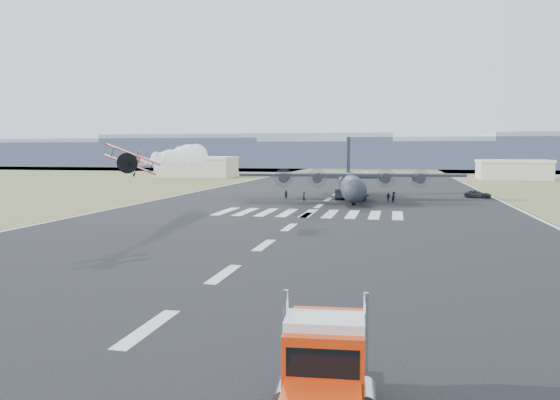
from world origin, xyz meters
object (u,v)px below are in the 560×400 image
(crew_b, at_px, (394,197))
(crew_h, at_px, (356,199))
(crew_d, at_px, (388,197))
(crew_a, at_px, (304,197))
(crew_f, at_px, (365,196))
(semi_truck, at_px, (324,372))
(crew_g, at_px, (286,195))
(hangar_right, at_px, (513,169))
(transport_aircraft, at_px, (350,183))
(hangar_left, at_px, (197,167))
(crew_e, at_px, (355,198))
(support_vehicle, at_px, (478,194))
(aerobatic_biplane, at_px, (131,161))
(crew_c, at_px, (355,196))

(crew_b, bearing_deg, crew_h, 172.57)
(crew_b, xyz_separation_m, crew_d, (-0.95, 0.13, -0.09))
(crew_a, relative_size, crew_f, 0.96)
(semi_truck, relative_size, crew_g, 4.91)
(hangar_right, bearing_deg, crew_h, -115.09)
(semi_truck, xyz_separation_m, crew_b, (1.85, 76.50, -0.83))
(transport_aircraft, distance_m, crew_b, 9.50)
(semi_truck, bearing_deg, crew_g, 97.75)
(crew_b, relative_size, crew_g, 1.11)
(hangar_left, xyz_separation_m, crew_e, (57.01, -77.90, -2.60))
(support_vehicle, height_order, crew_d, crew_d)
(aerobatic_biplane, bearing_deg, hangar_left, 99.06)
(hangar_right, xyz_separation_m, crew_g, (-53.47, -78.86, -2.21))
(crew_e, bearing_deg, crew_a, -5.50)
(crew_b, height_order, crew_c, crew_c)
(crew_d, distance_m, crew_e, 5.86)
(hangar_left, bearing_deg, transport_aircraft, -51.85)
(crew_b, bearing_deg, support_vehicle, -11.27)
(crew_d, bearing_deg, crew_e, 174.31)
(crew_b, xyz_separation_m, crew_h, (-5.95, -5.50, 0.02))
(semi_truck, relative_size, crew_f, 4.18)
(transport_aircraft, bearing_deg, hangar_left, 121.00)
(crew_b, bearing_deg, hangar_right, 16.74)
(semi_truck, distance_m, crew_h, 71.12)
(crew_d, bearing_deg, aerobatic_biplane, -147.24)
(transport_aircraft, height_order, crew_d, transport_aircraft)
(crew_b, distance_m, crew_e, 6.72)
(hangar_right, bearing_deg, aerobatic_biplane, -116.36)
(support_vehicle, height_order, crew_c, crew_c)
(hangar_right, distance_m, aerobatic_biplane, 136.92)
(crew_b, bearing_deg, crew_a, 145.08)
(crew_a, distance_m, crew_h, 8.84)
(transport_aircraft, height_order, support_vehicle, transport_aircraft)
(crew_a, height_order, crew_e, crew_a)
(crew_a, xyz_separation_m, crew_e, (8.23, 2.09, -0.10))
(crew_g, bearing_deg, crew_e, 133.16)
(hangar_left, distance_m, crew_d, 98.32)
(crew_d, bearing_deg, crew_c, 159.25)
(support_vehicle, relative_size, crew_a, 2.67)
(transport_aircraft, relative_size, support_vehicle, 8.12)
(hangar_right, distance_m, support_vehicle, 71.59)
(hangar_right, relative_size, aerobatic_biplane, 3.76)
(support_vehicle, relative_size, crew_d, 3.02)
(hangar_left, relative_size, crew_b, 13.79)
(crew_c, distance_m, crew_g, 12.71)
(crew_d, relative_size, crew_g, 0.99)
(crew_f, xyz_separation_m, crew_h, (-1.10, -5.58, -0.04))
(crew_a, distance_m, crew_f, 10.63)
(crew_f, bearing_deg, semi_truck, 133.53)
(hangar_right, distance_m, crew_g, 95.30)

